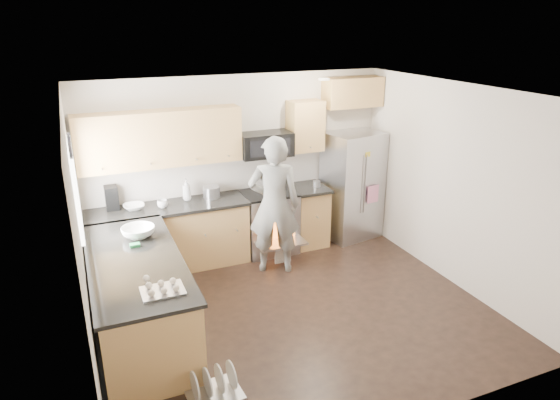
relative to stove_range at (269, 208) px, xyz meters
name	(u,v)px	position (x,y,z in m)	size (l,w,h in m)	color
ground	(294,310)	(-0.35, -1.69, -0.68)	(4.50, 4.50, 0.00)	black
room_shell	(291,178)	(-0.39, -1.68, 1.00)	(4.54, 4.04, 2.62)	beige
back_cabinet_run	(205,197)	(-0.93, 0.06, 0.29)	(4.45, 0.64, 2.50)	tan
peninsula	(139,296)	(-2.10, -1.44, -0.21)	(0.96, 2.36, 1.05)	tan
stove_range	(269,208)	(0.00, 0.00, 0.00)	(0.76, 0.97, 1.79)	#B7B7BC
refrigerator	(352,185)	(1.42, 0.01, 0.17)	(0.93, 0.78, 1.69)	#B7B7BC
person	(274,205)	(-0.16, -0.61, 0.28)	(0.70, 0.46, 1.91)	gray
dish_rack	(214,388)	(-1.63, -2.72, -0.59)	(0.52, 0.43, 0.31)	#B7B7BC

